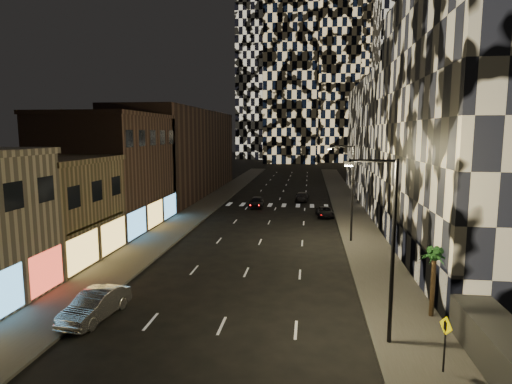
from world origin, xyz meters
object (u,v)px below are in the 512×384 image
(car_dark_oncoming, at_px, (302,197))
(palm_tree, at_px, (434,259))
(car_dark_midlane, at_px, (257,202))
(car_silver_parked, at_px, (95,305))
(ped_sign, at_px, (445,335))
(streetlight_far, at_px, (350,186))
(streetlight_near, at_px, (388,239))
(car_dark_rightlane, at_px, (325,212))

(car_dark_oncoming, height_order, palm_tree, palm_tree)
(car_dark_oncoming, bearing_deg, car_dark_midlane, 50.07)
(car_silver_parked, bearing_deg, ped_sign, -3.24)
(streetlight_far, height_order, ped_sign, streetlight_far)
(ped_sign, bearing_deg, car_silver_parked, 151.50)
(streetlight_far, distance_m, palm_tree, 16.99)
(streetlight_near, height_order, car_dark_midlane, streetlight_near)
(car_dark_rightlane, bearing_deg, streetlight_near, -91.00)
(car_dark_midlane, xyz_separation_m, car_dark_rightlane, (9.19, -5.56, -0.17))
(car_silver_parked, height_order, car_dark_midlane, car_silver_parked)
(streetlight_near, xyz_separation_m, streetlight_far, (0.00, 20.00, 0.00))
(streetlight_far, bearing_deg, car_dark_rightlane, 98.58)
(streetlight_far, xyz_separation_m, car_dark_oncoming, (-4.85, 24.17, -4.66))
(car_dark_rightlane, distance_m, palm_tree, 29.29)
(ped_sign, bearing_deg, palm_tree, 62.27)
(streetlight_far, bearing_deg, car_silver_parked, -129.30)
(streetlight_far, distance_m, ped_sign, 22.82)
(car_dark_midlane, height_order, car_dark_rightlane, car_dark_midlane)
(car_dark_oncoming, relative_size, car_dark_rightlane, 1.10)
(car_silver_parked, distance_m, car_dark_oncoming, 44.48)
(streetlight_far, distance_m, car_dark_midlane, 21.36)
(ped_sign, bearing_deg, car_dark_oncoming, 81.04)
(streetlight_far, relative_size, ped_sign, 3.61)
(streetlight_near, bearing_deg, car_dark_rightlane, 93.26)
(car_dark_rightlane, bearing_deg, car_dark_midlane, 144.55)
(car_silver_parked, relative_size, ped_sign, 1.93)
(car_dark_oncoming, height_order, ped_sign, ped_sign)
(car_dark_midlane, distance_m, ped_sign, 42.26)
(car_dark_midlane, distance_m, palm_tree, 37.20)
(palm_tree, bearing_deg, streetlight_far, 100.74)
(streetlight_far, xyz_separation_m, ped_sign, (2.08, -22.45, -3.52))
(car_silver_parked, height_order, car_dark_rightlane, car_silver_parked)
(car_dark_midlane, distance_m, car_dark_rightlane, 10.75)
(car_dark_midlane, relative_size, car_dark_rightlane, 1.04)
(car_dark_midlane, relative_size, palm_tree, 1.14)
(car_dark_rightlane, xyz_separation_m, ped_sign, (3.91, -34.60, 1.23))
(car_dark_midlane, distance_m, car_dark_oncoming, 8.93)
(streetlight_near, height_order, palm_tree, streetlight_near)
(ped_sign, bearing_deg, car_dark_rightlane, 79.03)
(streetlight_near, distance_m, car_silver_parked, 16.24)
(streetlight_near, xyz_separation_m, car_dark_oncoming, (-4.85, 44.17, -4.66))
(car_silver_parked, relative_size, car_dark_rightlane, 1.11)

